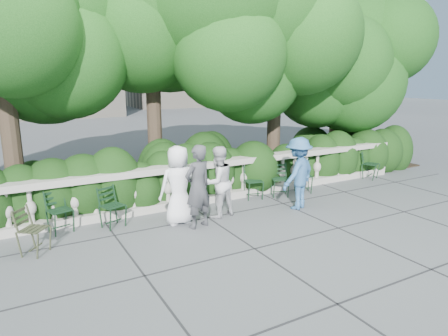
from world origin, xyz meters
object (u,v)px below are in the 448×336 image
person_woman_grey (198,187)px  chair_b (118,229)px  chair_c (281,198)px  chair_e (304,194)px  person_businessman (178,185)px  person_older_blue (298,173)px  chair_weathered (44,254)px  person_casual_man (218,182)px  chair_a (65,234)px  chair_d (255,200)px  chair_f (375,179)px

person_woman_grey → chair_b: bearing=-41.4°
chair_c → chair_e: bearing=22.3°
person_businessman → person_woman_grey: (0.25, -0.38, 0.03)m
chair_b → person_older_blue: bearing=-30.8°
chair_c → chair_weathered: bearing=-148.7°
chair_e → person_businessman: (-3.61, -0.35, 0.81)m
chair_e → person_casual_man: person_casual_man is taller
chair_e → person_casual_man: size_ratio=0.55×
chair_weathered → person_businessman: size_ratio=0.52×
chair_a → chair_weathered: bearing=-136.5°
person_older_blue → person_woman_grey: bearing=-21.8°
chair_weathered → person_woman_grey: 2.98m
person_woman_grey → chair_weathered: bearing=-18.6°
chair_d → chair_c: bearing=0.8°
chair_a → chair_d: (4.38, 0.01, 0.00)m
person_casual_man → chair_c: bearing=-179.2°
person_businessman → person_older_blue: 2.77m
chair_e → chair_weathered: (-6.21, -0.60, 0.00)m
chair_f → person_casual_man: size_ratio=0.55×
chair_d → chair_f: (4.17, -0.03, 0.00)m
chair_e → chair_weathered: bearing=-148.2°
chair_c → chair_weathered: size_ratio=1.00×
chair_a → person_woman_grey: (2.41, -0.90, 0.84)m
chair_c → chair_f: same height
person_businessman → person_woman_grey: 0.46m
chair_d → person_woman_grey: bearing=-142.7°
chair_e → person_older_blue: person_older_blue is taller
chair_c → person_businessman: size_ratio=0.52×
chair_c → person_older_blue: 1.16m
chair_weathered → chair_b: bearing=-29.8°
chair_b → chair_f: same height
chair_b → person_businessman: 1.47m
chair_a → chair_c: size_ratio=1.00×
person_older_blue → chair_b: bearing=-31.4°
chair_c → chair_a: bearing=-156.7°
chair_a → person_businessman: person_businessman is taller
chair_b → person_older_blue: (3.93, -0.73, 0.82)m
chair_weathered → person_casual_man: (3.49, 0.22, 0.77)m
chair_b → chair_e: 4.81m
chair_weathered → person_older_blue: person_older_blue is taller
chair_c → person_woman_grey: person_woman_grey is taller
chair_d → chair_weathered: size_ratio=1.00×
chair_e → chair_d: bearing=-160.8°
person_casual_man → chair_a: bearing=-20.7°
chair_a → person_woman_grey: bearing=-36.7°
chair_a → chair_f: size_ratio=1.00×
chair_e → person_businessman: person_businessman is taller
chair_d → chair_e: (1.39, -0.17, 0.00)m
chair_a → person_older_blue: 5.05m
chair_b → chair_e: (4.81, 0.04, 0.00)m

